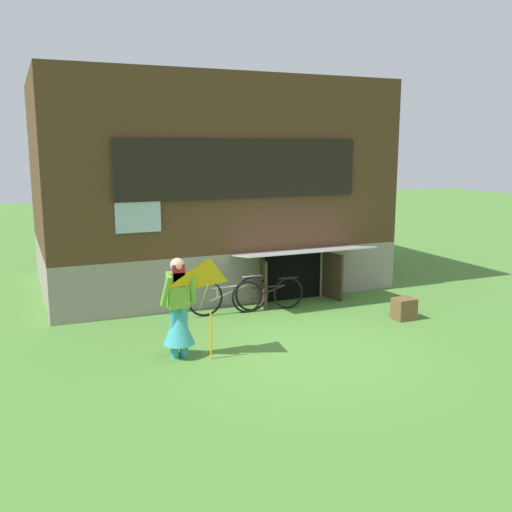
# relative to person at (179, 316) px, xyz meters

# --- Properties ---
(ground_plane) EXTENTS (60.00, 60.00, 0.00)m
(ground_plane) POSITION_rel_person_xyz_m (2.14, -0.43, -0.70)
(ground_plane) COLOR #4C7F33
(log_house) EXTENTS (7.98, 6.28, 4.96)m
(log_house) POSITION_rel_person_xyz_m (2.14, 5.15, 1.77)
(log_house) COLOR gray
(log_house) RESTS_ON ground_plane
(person) EXTENTS (0.61, 0.53, 1.67)m
(person) POSITION_rel_person_xyz_m (0.00, 0.00, 0.00)
(person) COLOR teal
(person) RESTS_ON ground_plane
(kite) EXTENTS (0.88, 0.81, 1.66)m
(kite) POSITION_rel_person_xyz_m (0.38, -0.49, 0.64)
(kite) COLOR orange
(kite) RESTS_ON ground_plane
(bicycle_black) EXTENTS (1.60, 0.15, 0.73)m
(bicycle_black) POSITION_rel_person_xyz_m (2.47, 1.93, -0.35)
(bicycle_black) COLOR black
(bicycle_black) RESTS_ON ground_plane
(bicycle_silver) EXTENTS (1.79, 0.09, 0.81)m
(bicycle_silver) POSITION_rel_person_xyz_m (1.63, 2.04, -0.31)
(bicycle_silver) COLOR black
(bicycle_silver) RESTS_ON ground_plane
(wooden_crate) EXTENTS (0.41, 0.35, 0.43)m
(wooden_crate) POSITION_rel_person_xyz_m (4.73, 0.28, -0.49)
(wooden_crate) COLOR brown
(wooden_crate) RESTS_ON ground_plane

